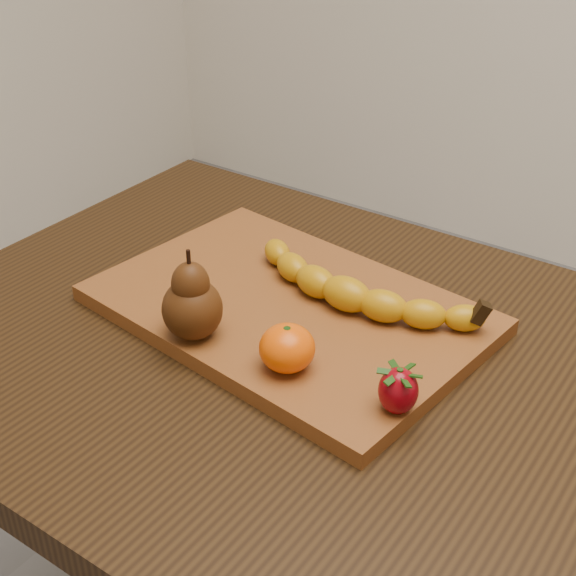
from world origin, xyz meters
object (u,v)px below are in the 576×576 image
Objects in this scene: pear at (191,294)px; table at (320,421)px; cutting_board at (288,309)px; mandarin at (287,348)px.

table is at bearing 30.23° from pear.
table is 2.22× the size of cutting_board.
cutting_board is 7.56× the size of mandarin.
cutting_board is at bearing 150.54° from table.
pear is (-0.05, -0.12, 0.06)m from cutting_board.
cutting_board is (-0.08, 0.04, 0.11)m from table.
mandarin reaches higher than table.
table is 0.14m from cutting_board.
cutting_board is 0.13m from mandarin.
mandarin is (0.12, 0.01, -0.03)m from pear.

